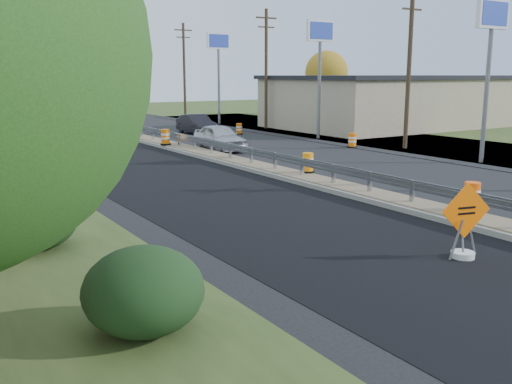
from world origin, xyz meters
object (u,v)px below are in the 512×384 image
caution_sign (464,239)px  barrel_median_near (472,197)px  barrel_median_mid (308,163)px  car_silver (220,137)px  car_dark_mid (197,124)px  barrel_shoulder_near (352,141)px  barrel_median_far (165,137)px  barrel_shoulder_mid (239,129)px

caution_sign → barrel_median_near: caution_sign is taller
barrel_median_mid → car_silver: (1.27, 10.02, 0.11)m
barrel_median_near → caution_sign: bearing=-145.3°
car_dark_mid → car_silver: bearing=-106.4°
barrel_median_mid → barrel_shoulder_near: size_ratio=0.97×
car_silver → car_dark_mid: bearing=73.9°
caution_sign → car_dark_mid: size_ratio=0.42×
barrel_median_far → car_dark_mid: (5.36, 6.47, 0.06)m
barrel_median_near → barrel_median_far: bearing=93.1°
car_dark_mid → caution_sign: bearing=-102.5°
car_silver → barrel_shoulder_near: bearing=-21.2°
caution_sign → barrel_median_mid: 11.26m
barrel_median_mid → car_dark_mid: bearing=77.3°
caution_sign → barrel_median_mid: bearing=86.5°
barrel_median_near → car_dark_mid: (4.26, 27.09, 0.08)m
barrel_median_far → barrel_shoulder_mid: 9.29m
barrel_shoulder_near → barrel_shoulder_mid: (-1.77, 10.38, -0.04)m
barrel_median_far → car_silver: car_silver is taller
caution_sign → barrel_shoulder_mid: 29.72m
barrel_median_far → caution_sign: bearing=-96.1°
barrel_shoulder_near → car_silver: 8.07m
caution_sign → car_dark_mid: caution_sign is taller
barrel_median_mid → car_dark_mid: size_ratio=0.19×
barrel_shoulder_mid → caution_sign: bearing=-110.5°
barrel_median_far → barrel_median_near: bearing=-86.9°
barrel_shoulder_mid → car_dark_mid: car_dark_mid is taller
barrel_shoulder_mid → barrel_median_far: bearing=-149.2°
car_silver → barrel_median_mid: bearing=-94.7°
barrel_median_near → barrel_median_far: barrel_median_far is taller
barrel_median_mid → barrel_shoulder_mid: bearing=68.1°
barrel_median_near → barrel_median_mid: size_ratio=1.04×
car_silver → car_dark_mid: (2.98, 8.85, -0.02)m
caution_sign → car_silver: (4.82, 20.70, 0.28)m
barrel_shoulder_near → car_silver: (-7.38, 3.25, 0.33)m
barrel_median_mid → barrel_shoulder_mid: barrel_median_mid is taller
barrel_median_mid → barrel_median_far: barrel_median_far is taller
barrel_shoulder_near → barrel_median_near: bearing=-120.0°
barrel_median_near → barrel_median_far: (-1.10, 20.62, 0.02)m
barrel_median_far → car_dark_mid: 8.40m
caution_sign → car_silver: bearing=91.7°
car_silver → car_dark_mid: 9.34m
barrel_shoulder_mid → car_silver: size_ratio=0.18×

